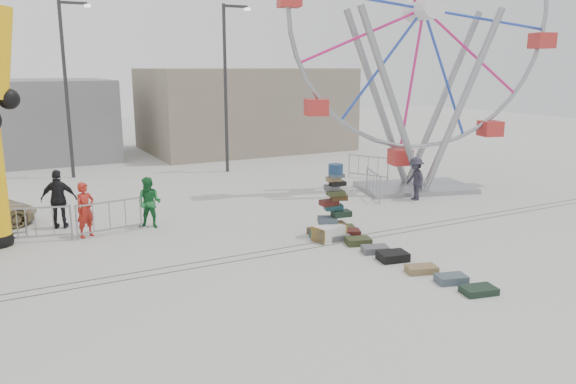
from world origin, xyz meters
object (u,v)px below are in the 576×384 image
steamer_trunk (329,233)px  barricade_wheel_front (373,185)px  pedestrian_black (59,199)px  pedestrian_grey (415,179)px  ferris_wheel (422,33)px  barricade_dummy_b (35,224)px  pedestrian_red (85,210)px  lamp_post_left (68,81)px  barricade_dummy_c (110,218)px  suitcase_tower (334,216)px  barricade_wheel_back (368,167)px  pedestrian_green (149,203)px  lamp_post_right (227,80)px

steamer_trunk → barricade_wheel_front: 5.94m
pedestrian_black → pedestrian_grey: (12.75, -2.28, -0.12)m
ferris_wheel → barricade_dummy_b: size_ratio=6.52×
pedestrian_red → pedestrian_grey: (12.16, -0.90, -0.01)m
ferris_wheel → barricade_wheel_front: size_ratio=6.52×
pedestrian_black → lamp_post_left: bearing=-80.8°
lamp_post_left → barricade_dummy_c: bearing=-91.8°
suitcase_tower → ferris_wheel: size_ratio=0.17×
barricade_wheel_back → pedestrian_green: pedestrian_green is taller
ferris_wheel → barricade_dummy_c: 14.03m
lamp_post_right → lamp_post_left: 7.28m
barricade_dummy_b → pedestrian_black: (0.82, 1.26, 0.41)m
barricade_dummy_c → barricade_wheel_back: 12.85m
barricade_dummy_b → pedestrian_grey: (13.57, -1.02, 0.29)m
pedestrian_grey → barricade_dummy_c: bearing=-82.9°
lamp_post_left → barricade_wheel_front: bearing=-45.6°
ferris_wheel → pedestrian_green: (-11.43, -0.47, -5.59)m
barricade_wheel_back → barricade_dummy_b: bearing=-104.7°
suitcase_tower → pedestrian_red: 7.61m
pedestrian_black → pedestrian_grey: size_ratio=1.14×
lamp_post_right → pedestrian_green: lamp_post_right is taller
steamer_trunk → pedestrian_black: pedestrian_black is taller
barricade_wheel_back → lamp_post_left: bearing=-147.0°
lamp_post_left → pedestrian_green: size_ratio=4.80×
barricade_wheel_back → lamp_post_right: bearing=-161.0°
lamp_post_left → barricade_wheel_front: size_ratio=4.00×
pedestrian_black → lamp_post_right: bearing=-122.2°
suitcase_tower → pedestrian_grey: suitcase_tower is taller
barricade_dummy_b → pedestrian_grey: pedestrian_grey is taller
lamp_post_right → pedestrian_red: lamp_post_right is taller
barricade_dummy_c → pedestrian_green: pedestrian_green is taller
barricade_dummy_b → barricade_wheel_back: 14.82m
pedestrian_green → pedestrian_red: bearing=-140.7°
pedestrian_red → pedestrian_green: size_ratio=1.03×
suitcase_tower → pedestrian_red: size_ratio=1.32×
barricade_dummy_c → pedestrian_black: (-1.28, 1.50, 0.41)m
pedestrian_green → ferris_wheel: bearing=38.8°
lamp_post_right → pedestrian_black: 11.52m
barricade_dummy_c → pedestrian_black: bearing=122.6°
pedestrian_red → pedestrian_grey: pedestrian_red is taller
barricade_wheel_front → steamer_trunk: bearing=152.6°
suitcase_tower → pedestrian_grey: 5.97m
suitcase_tower → barricade_dummy_b: bearing=170.9°
barricade_dummy_b → pedestrian_green: bearing=14.8°
barricade_wheel_front → pedestrian_black: bearing=105.2°
ferris_wheel → pedestrian_green: ferris_wheel is taller
pedestrian_red → barricade_wheel_back: bearing=-13.3°
barricade_dummy_b → barricade_wheel_back: bearing=28.2°
lamp_post_right → suitcase_tower: 12.34m
ferris_wheel → steamer_trunk: size_ratio=13.72×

